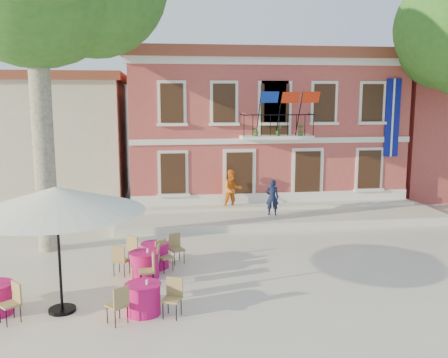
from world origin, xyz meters
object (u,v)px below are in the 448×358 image
Objects in this scene: pedestrian_orange at (232,190)px; cafe_table_1 at (143,297)px; cafe_table_3 at (145,263)px; patio_umbrella at (56,200)px; cafe_table_0 at (155,254)px; pedestrian_navy at (272,197)px.

cafe_table_1 is at bearing -120.09° from pedestrian_orange.
pedestrian_orange is at bearing 62.73° from cafe_table_3.
patio_umbrella reaches higher than cafe_table_0.
patio_umbrella is 2.28× the size of cafe_table_3.
patio_umbrella is 3.78m from cafe_table_3.
pedestrian_orange reaches higher than cafe_table_0.
pedestrian_navy is 0.85× the size of pedestrian_orange.
pedestrian_orange is (5.74, 9.37, -1.64)m from patio_umbrella.
patio_umbrella is 2.36× the size of pedestrian_orange.
cafe_table_0 is (2.31, 2.96, -2.41)m from patio_umbrella.
cafe_table_1 is at bearing -11.72° from patio_umbrella.
cafe_table_1 and cafe_table_3 have the same top height.
pedestrian_orange reaches higher than pedestrian_navy.
cafe_table_3 is at bearing 90.41° from cafe_table_1.
patio_umbrella is at bearing -127.92° from cafe_table_0.
cafe_table_3 is at bearing 60.14° from pedestrian_navy.
patio_umbrella reaches higher than pedestrian_orange.
patio_umbrella is 3.17m from cafe_table_1.
pedestrian_navy is 2.01m from pedestrian_orange.
pedestrian_orange is 10.50m from cafe_table_1.
cafe_table_0 is at bearing 57.50° from pedestrian_navy.
patio_umbrella is 11.11m from pedestrian_orange.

